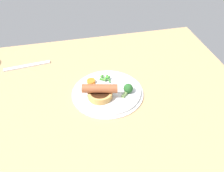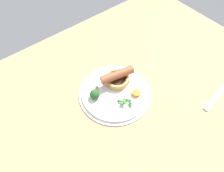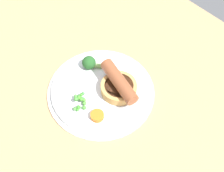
% 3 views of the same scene
% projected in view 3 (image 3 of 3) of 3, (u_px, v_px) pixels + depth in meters
% --- Properties ---
extents(dining_table, '(1.10, 0.80, 0.03)m').
position_uv_depth(dining_table, '(118.00, 111.00, 0.72)').
color(dining_table, tan).
rests_on(dining_table, ground).
extents(dinner_plate, '(0.25, 0.25, 0.01)m').
position_uv_depth(dinner_plate, '(102.00, 90.00, 0.73)').
color(dinner_plate, silver).
rests_on(dinner_plate, dining_table).
extents(sausage_pudding, '(0.12, 0.08, 0.05)m').
position_uv_depth(sausage_pudding, '(119.00, 85.00, 0.70)').
color(sausage_pudding, tan).
rests_on(sausage_pudding, dinner_plate).
extents(pea_pile, '(0.04, 0.05, 0.02)m').
position_uv_depth(pea_pile, '(80.00, 100.00, 0.69)').
color(pea_pile, '#4E923F').
rests_on(pea_pile, dinner_plate).
extents(broccoli_floret_near, '(0.05, 0.05, 0.03)m').
position_uv_depth(broccoli_floret_near, '(90.00, 63.00, 0.74)').
color(broccoli_floret_near, '#235623').
rests_on(broccoli_floret_near, dinner_plate).
extents(carrot_slice_2, '(0.04, 0.04, 0.01)m').
position_uv_depth(carrot_slice_2, '(97.00, 116.00, 0.67)').
color(carrot_slice_2, orange).
rests_on(carrot_slice_2, dinner_plate).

